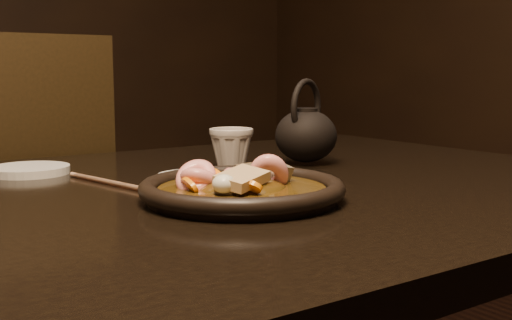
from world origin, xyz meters
TOP-DOWN VIEW (x-y plane):
  - table at (0.00, 0.00)m, footprint 1.60×0.90m
  - plate at (0.12, -0.11)m, footprint 0.26×0.26m
  - stirfry at (0.11, -0.11)m, footprint 0.16×0.14m
  - soy_dish at (0.12, 0.03)m, footprint 0.11×0.11m
  - saucer_right at (-0.05, 0.26)m, footprint 0.13×0.13m
  - tea_cup at (0.25, 0.12)m, footprint 0.09×0.09m
  - chopsticks at (0.03, 0.07)m, footprint 0.06×0.26m
  - teapot at (0.39, 0.09)m, footprint 0.13×0.11m

SIDE VIEW (x-z plane):
  - table at x=0.00m, z-range 0.30..1.05m
  - chopsticks at x=0.03m, z-range 0.75..0.76m
  - saucer_right at x=-0.05m, z-range 0.75..0.76m
  - soy_dish at x=0.12m, z-range 0.75..0.77m
  - plate at x=0.12m, z-range 0.75..0.78m
  - stirfry at x=0.11m, z-range 0.74..0.80m
  - tea_cup at x=0.25m, z-range 0.75..0.82m
  - teapot at x=0.39m, z-range 0.73..0.88m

